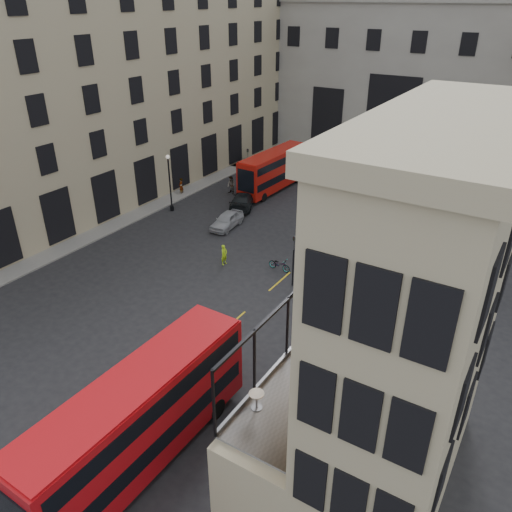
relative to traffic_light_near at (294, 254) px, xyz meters
The scene contains 31 objects.
ground 12.28m from the traffic_light_near, 85.24° to the right, with size 140.00×140.00×0.00m, color black.
host_building_main 17.11m from the traffic_light_near, 47.61° to the right, with size 7.26×11.40×15.10m.
host_frontage 14.15m from the traffic_light_near, 57.99° to the right, with size 3.00×11.00×4.50m, color tan.
cafe_floor 14.31m from the traffic_light_near, 57.99° to the right, with size 3.00×10.00×0.10m, color slate.
building_left 28.61m from the traffic_light_near, 162.87° to the left, with size 14.60×50.60×22.00m.
gateway 36.87m from the traffic_light_near, 96.34° to the left, with size 35.00×10.60×18.00m.
pavement_far 26.58m from the traffic_light_near, 100.89° to the left, with size 40.00×12.00×0.12m, color slate.
pavement_left 21.13m from the traffic_light_near, behind, with size 8.00×48.00×0.12m, color slate.
traffic_light_near is the anchor object (origin of this frame).
traffic_light_far 21.26m from the traffic_light_near, 131.19° to the left, with size 0.16×0.20×3.80m.
street_lamp_a 17.09m from the traffic_light_near, 159.44° to the left, with size 0.36×0.36×5.33m.
street_lamp_b 22.56m from the traffic_light_near, 102.80° to the left, with size 0.36×0.36×5.33m.
bus_near 16.36m from the traffic_light_near, 84.74° to the right, with size 2.74×11.33×4.51m.
bus_far 19.29m from the traffic_light_near, 124.04° to the left, with size 2.66×10.02×3.97m.
car_a 11.15m from the traffic_light_near, 149.30° to the left, with size 1.58×3.93×1.34m, color #97999F.
car_b 15.36m from the traffic_light_near, 82.92° to the left, with size 1.40×4.02×1.32m, color #A40A22.
car_c 14.99m from the traffic_light_near, 136.65° to the left, with size 2.00×4.91×1.42m, color black.
bicycle 3.05m from the traffic_light_near, 142.50° to the left, with size 0.62×1.77×0.93m, color gray.
cyclist 6.02m from the traffic_light_near, behind, with size 0.58×0.38×1.58m, color #AFE918.
pedestrian_a 18.77m from the traffic_light_near, 137.59° to the left, with size 0.88×0.69×1.81m, color gray.
pedestrian_b 21.85m from the traffic_light_near, 115.96° to the left, with size 1.07×0.62×1.66m, color gray.
pedestrian_c 27.37m from the traffic_light_near, 98.54° to the left, with size 1.16×0.48×1.98m, color gray.
pedestrian_d 21.10m from the traffic_light_near, 76.22° to the left, with size 0.90×0.58×1.84m, color gray.
pedestrian_e 20.56m from the traffic_light_near, 151.42° to the left, with size 0.62×0.41×1.70m, color gray.
cafe_table_near 16.68m from the traffic_light_near, 66.78° to the right, with size 0.57×0.57×0.71m.
cafe_table_mid 13.50m from the traffic_light_near, 58.66° to the right, with size 0.68×0.68×0.86m.
cafe_table_far 12.12m from the traffic_light_near, 55.98° to the right, with size 0.60×0.60×0.75m.
cafe_chair_a 17.91m from the traffic_light_near, 61.39° to the right, with size 0.45×0.45×0.77m.
cafe_chair_b 15.14m from the traffic_light_near, 54.55° to the right, with size 0.43×0.43×0.87m.
cafe_chair_c 14.79m from the traffic_light_near, 56.56° to the right, with size 0.44×0.44×0.77m.
cafe_chair_d 12.22m from the traffic_light_near, 47.29° to the right, with size 0.52×0.52×0.90m.
Camera 1 is at (12.63, -14.60, 17.96)m, focal length 35.00 mm.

